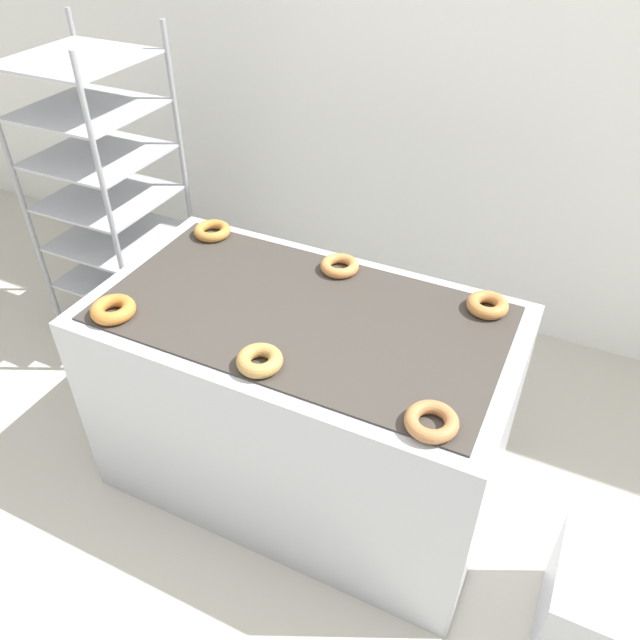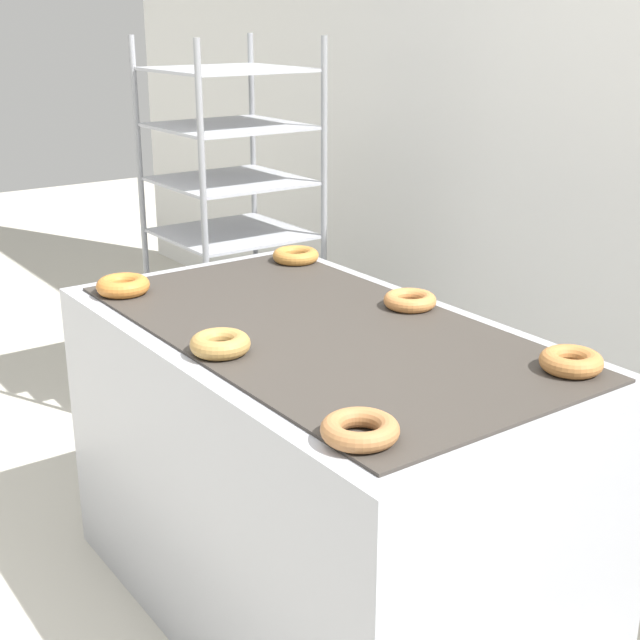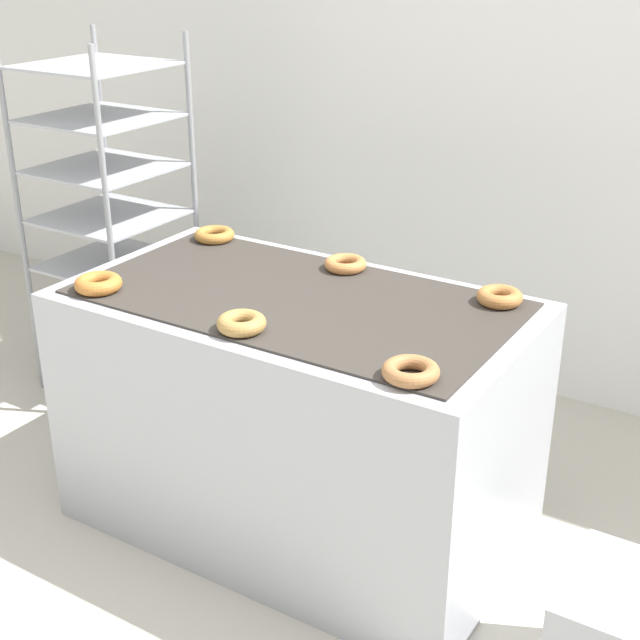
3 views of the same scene
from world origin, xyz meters
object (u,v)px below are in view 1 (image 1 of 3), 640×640
at_px(baking_rack_cart, 108,198).
at_px(donut_near_center, 260,360).
at_px(fryer_machine, 303,402).
at_px(donut_far_center, 340,266).
at_px(glaze_bin, 593,608).
at_px(donut_far_left, 212,231).
at_px(donut_near_left, 113,310).
at_px(donut_far_right, 487,305).
at_px(donut_near_right, 431,421).

distance_m(baking_rack_cart, donut_near_center, 1.55).
bearing_deg(donut_near_center, fryer_machine, 91.85).
bearing_deg(donut_near_center, donut_far_center, 90.02).
relative_size(glaze_bin, donut_far_center, 2.67).
bearing_deg(donut_far_center, donut_far_left, 178.78).
relative_size(donut_near_center, donut_far_center, 1.00).
height_order(baking_rack_cart, donut_far_left, baking_rack_cart).
bearing_deg(glaze_bin, donut_near_center, -175.38).
relative_size(donut_near_left, donut_far_right, 1.07).
distance_m(baking_rack_cart, donut_far_left, 0.77).
distance_m(fryer_machine, donut_far_right, 0.80).
xyz_separation_m(donut_near_left, donut_far_right, (1.16, 0.59, -0.00)).
bearing_deg(donut_near_right, donut_near_center, 178.84).
xyz_separation_m(fryer_machine, glaze_bin, (1.17, -0.21, -0.25)).
relative_size(fryer_machine, baking_rack_cart, 0.96).
distance_m(donut_near_left, donut_far_center, 0.84).
distance_m(baking_rack_cart, donut_far_right, 1.90).
relative_size(fryer_machine, donut_near_left, 9.78).
distance_m(fryer_machine, donut_near_right, 0.80).
xyz_separation_m(glaze_bin, donut_far_left, (-1.74, 0.52, 0.71)).
xyz_separation_m(donut_near_right, donut_far_center, (-0.56, 0.62, -0.00)).
xyz_separation_m(donut_near_left, donut_far_left, (0.00, 0.61, -0.00)).
bearing_deg(donut_far_left, donut_near_right, -28.80).
distance_m(donut_far_center, donut_far_right, 0.57).
height_order(donut_near_center, donut_near_right, donut_near_center).
distance_m(donut_near_right, donut_far_center, 0.83).
xyz_separation_m(fryer_machine, donut_near_center, (0.01, -0.30, 0.46)).
distance_m(glaze_bin, donut_far_left, 1.95).
xyz_separation_m(fryer_machine, donut_far_center, (0.01, 0.30, 0.46)).
bearing_deg(donut_near_right, baking_rack_cart, 156.53).
height_order(fryer_machine, donut_near_left, donut_near_left).
bearing_deg(glaze_bin, donut_far_right, 139.56).
bearing_deg(donut_near_right, donut_near_left, 178.98).
bearing_deg(donut_near_center, donut_near_right, -1.16).
xyz_separation_m(fryer_machine, donut_near_right, (0.57, -0.31, 0.46)).
bearing_deg(baking_rack_cart, glaze_bin, -16.01).
height_order(donut_near_center, donut_far_center, donut_near_center).
xyz_separation_m(glaze_bin, donut_far_right, (-0.59, 0.50, 0.71)).
relative_size(donut_near_right, donut_far_right, 1.06).
relative_size(donut_near_left, donut_far_left, 1.02).
distance_m(donut_near_right, donut_far_right, 0.61).
distance_m(donut_near_left, donut_near_center, 0.59).
bearing_deg(fryer_machine, donut_near_right, -28.92).
relative_size(fryer_machine, donut_near_right, 9.82).
xyz_separation_m(baking_rack_cart, glaze_bin, (2.48, -0.71, -0.61)).
distance_m(donut_near_center, donut_far_center, 0.61).
xyz_separation_m(donut_near_center, donut_far_center, (-0.00, 0.61, -0.00)).
bearing_deg(donut_far_left, donut_far_right, -1.02).
bearing_deg(donut_near_left, baking_rack_cart, 132.65).
height_order(glaze_bin, donut_far_right, donut_far_right).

